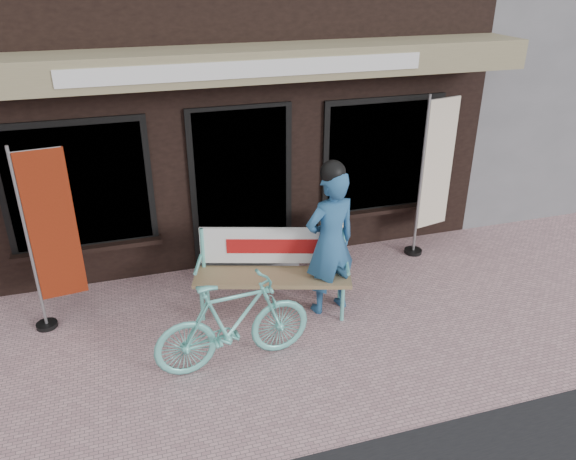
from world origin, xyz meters
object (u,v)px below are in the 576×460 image
object	(u,v)px
menu_stand	(331,240)
bicycle	(233,323)
bench	(273,264)
nobori_cream	(434,173)
person	(330,240)
nobori_red	(50,237)

from	to	relation	value
menu_stand	bicycle	bearing A→B (deg)	-140.61
bench	nobori_cream	world-z (taller)	nobori_cream
person	nobori_red	distance (m)	3.08
bench	menu_stand	distance (m)	1.21
menu_stand	bench	bearing A→B (deg)	-150.11
nobori_cream	nobori_red	bearing A→B (deg)	172.12
bench	nobori_red	distance (m)	2.48
bicycle	person	bearing A→B (deg)	-67.93
bicycle	nobori_red	bearing A→B (deg)	48.21
nobori_red	nobori_cream	size ratio (longest dim) A/B	0.95
bicycle	menu_stand	xyz separation A→B (m)	(1.66, 1.58, -0.06)
bench	menu_stand	bearing A→B (deg)	51.43
menu_stand	nobori_cream	bearing A→B (deg)	-0.13
person	menu_stand	size ratio (longest dim) A/B	2.24
bicycle	bench	bearing A→B (deg)	-41.61
bench	nobori_cream	distance (m)	2.70
nobori_cream	menu_stand	xyz separation A→B (m)	(-1.52, -0.11, -0.75)
bicycle	menu_stand	distance (m)	2.29
nobori_red	bench	bearing A→B (deg)	-15.76
bicycle	nobori_cream	world-z (taller)	nobori_cream
bicycle	nobori_cream	xyz separation A→B (m)	(3.19, 1.69, 0.68)
person	bicycle	bearing A→B (deg)	-164.21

